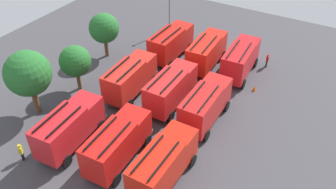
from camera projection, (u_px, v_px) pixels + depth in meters
ground_plane at (168, 105)px, 36.16m from camera, size 54.49×54.49×0.00m
fire_truck_0 at (164, 163)px, 27.11m from camera, size 7.20×2.75×3.88m
fire_truck_1 at (205, 104)px, 32.88m from camera, size 7.23×2.83×3.88m
fire_truck_2 at (240, 59)px, 39.32m from camera, size 7.33×3.09×3.88m
fire_truck_3 at (117, 142)px, 28.87m from camera, size 7.31×3.03×3.88m
fire_truck_4 at (171, 88)px, 34.95m from camera, size 7.24×2.84×3.88m
fire_truck_5 at (207, 51)px, 40.65m from camera, size 7.33×3.09×3.88m
fire_truck_6 at (69, 126)px, 30.44m from camera, size 7.35×3.15×3.88m
fire_truck_7 at (130, 77)px, 36.46m from camera, size 7.31×3.04×3.88m
fire_truck_8 at (171, 42)px, 42.38m from camera, size 7.22×2.80×3.88m
firefighter_0 at (192, 31)px, 47.18m from camera, size 0.47×0.46×1.77m
firefighter_1 at (267, 60)px, 41.49m from camera, size 0.47×0.36×1.62m
firefighter_2 at (21, 152)px, 29.68m from camera, size 0.48×0.45×1.72m
tree_0 at (28, 74)px, 32.59m from camera, size 4.40×4.40×6.82m
tree_1 at (75, 61)px, 36.42m from camera, size 3.33×3.33×5.17m
tree_2 at (104, 28)px, 41.77m from camera, size 3.61×3.61×5.60m
traffic_cone_0 at (143, 69)px, 41.11m from camera, size 0.39×0.39×0.56m
traffic_cone_1 at (172, 139)px, 31.74m from camera, size 0.48×0.48×0.68m
traffic_cone_2 at (255, 88)px, 38.04m from camera, size 0.40×0.40×0.57m
lamppost at (169, 6)px, 47.33m from camera, size 0.36×0.36×6.14m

